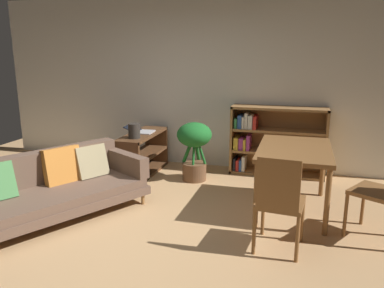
{
  "coord_description": "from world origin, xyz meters",
  "views": [
    {
      "loc": [
        1.69,
        -3.3,
        1.85
      ],
      "look_at": [
        0.53,
        0.72,
        0.83
      ],
      "focal_mm": 35.88,
      "sensor_mm": 36.0,
      "label": 1
    }
  ],
  "objects_px": {
    "open_laptop": "(141,131)",
    "dining_table": "(294,155)",
    "dining_chair_near": "(279,199)",
    "bookshelf": "(272,140)",
    "desk_speaker": "(134,131)",
    "fabric_couch": "(52,186)",
    "media_console": "(143,154)",
    "potted_floor_plant": "(194,145)"
  },
  "relations": [
    {
      "from": "open_laptop",
      "to": "dining_table",
      "type": "distance_m",
      "value": 2.44
    },
    {
      "from": "dining_chair_near",
      "to": "bookshelf",
      "type": "xyz_separation_m",
      "value": [
        -0.27,
        2.41,
        -0.0
      ]
    },
    {
      "from": "desk_speaker",
      "to": "dining_chair_near",
      "type": "distance_m",
      "value": 2.62
    },
    {
      "from": "fabric_couch",
      "to": "dining_table",
      "type": "height_order",
      "value": "dining_table"
    },
    {
      "from": "dining_table",
      "to": "open_laptop",
      "type": "bearing_deg",
      "value": 159.54
    },
    {
      "from": "media_console",
      "to": "open_laptop",
      "type": "relative_size",
      "value": 2.69
    },
    {
      "from": "open_laptop",
      "to": "bookshelf",
      "type": "height_order",
      "value": "bookshelf"
    },
    {
      "from": "desk_speaker",
      "to": "open_laptop",
      "type": "bearing_deg",
      "value": 99.92
    },
    {
      "from": "bookshelf",
      "to": "open_laptop",
      "type": "bearing_deg",
      "value": -165.14
    },
    {
      "from": "open_laptop",
      "to": "media_console",
      "type": "bearing_deg",
      "value": -52.66
    },
    {
      "from": "open_laptop",
      "to": "dining_table",
      "type": "relative_size",
      "value": 0.35
    },
    {
      "from": "fabric_couch",
      "to": "dining_chair_near",
      "type": "bearing_deg",
      "value": -3.13
    },
    {
      "from": "fabric_couch",
      "to": "dining_table",
      "type": "relative_size",
      "value": 1.76
    },
    {
      "from": "desk_speaker",
      "to": "media_console",
      "type": "bearing_deg",
      "value": 93.94
    },
    {
      "from": "fabric_couch",
      "to": "open_laptop",
      "type": "height_order",
      "value": "fabric_couch"
    },
    {
      "from": "potted_floor_plant",
      "to": "media_console",
      "type": "bearing_deg",
      "value": 175.14
    },
    {
      "from": "media_console",
      "to": "dining_table",
      "type": "relative_size",
      "value": 0.94
    },
    {
      "from": "fabric_couch",
      "to": "dining_chair_near",
      "type": "height_order",
      "value": "dining_chair_near"
    },
    {
      "from": "dining_chair_near",
      "to": "media_console",
      "type": "bearing_deg",
      "value": 139.38
    },
    {
      "from": "dining_table",
      "to": "dining_chair_near",
      "type": "distance_m",
      "value": 1.06
    },
    {
      "from": "dining_chair_near",
      "to": "dining_table",
      "type": "bearing_deg",
      "value": 84.79
    },
    {
      "from": "media_console",
      "to": "dining_table",
      "type": "distance_m",
      "value": 2.41
    },
    {
      "from": "dining_table",
      "to": "bookshelf",
      "type": "xyz_separation_m",
      "value": [
        -0.36,
        1.37,
        -0.16
      ]
    },
    {
      "from": "media_console",
      "to": "bookshelf",
      "type": "distance_m",
      "value": 1.98
    },
    {
      "from": "open_laptop",
      "to": "dining_table",
      "type": "bearing_deg",
      "value": -20.46
    },
    {
      "from": "media_console",
      "to": "potted_floor_plant",
      "type": "xyz_separation_m",
      "value": [
        0.84,
        -0.07,
        0.22
      ]
    },
    {
      "from": "dining_table",
      "to": "dining_chair_near",
      "type": "bearing_deg",
      "value": -95.21
    },
    {
      "from": "potted_floor_plant",
      "to": "bookshelf",
      "type": "xyz_separation_m",
      "value": [
        1.05,
        0.64,
        -0.01
      ]
    },
    {
      "from": "open_laptop",
      "to": "dining_table",
      "type": "height_order",
      "value": "dining_table"
    },
    {
      "from": "dining_chair_near",
      "to": "fabric_couch",
      "type": "bearing_deg",
      "value": 176.87
    },
    {
      "from": "desk_speaker",
      "to": "dining_chair_near",
      "type": "xyz_separation_m",
      "value": [
        2.13,
        -1.51,
        -0.21
      ]
    },
    {
      "from": "desk_speaker",
      "to": "potted_floor_plant",
      "type": "distance_m",
      "value": 0.88
    },
    {
      "from": "media_console",
      "to": "fabric_couch",
      "type": "bearing_deg",
      "value": -102.91
    },
    {
      "from": "potted_floor_plant",
      "to": "bookshelf",
      "type": "relative_size",
      "value": 0.61
    },
    {
      "from": "bookshelf",
      "to": "media_console",
      "type": "bearing_deg",
      "value": -163.12
    },
    {
      "from": "desk_speaker",
      "to": "dining_table",
      "type": "distance_m",
      "value": 2.27
    },
    {
      "from": "open_laptop",
      "to": "dining_chair_near",
      "type": "bearing_deg",
      "value": -40.93
    },
    {
      "from": "fabric_couch",
      "to": "desk_speaker",
      "type": "height_order",
      "value": "desk_speaker"
    },
    {
      "from": "media_console",
      "to": "dining_table",
      "type": "xyz_separation_m",
      "value": [
        2.24,
        -0.79,
        0.37
      ]
    },
    {
      "from": "open_laptop",
      "to": "potted_floor_plant",
      "type": "height_order",
      "value": "potted_floor_plant"
    },
    {
      "from": "fabric_couch",
      "to": "desk_speaker",
      "type": "distance_m",
      "value": 1.49
    },
    {
      "from": "fabric_couch",
      "to": "desk_speaker",
      "type": "bearing_deg",
      "value": 73.24
    }
  ]
}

